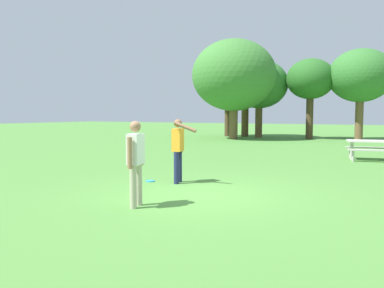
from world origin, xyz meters
TOP-DOWN VIEW (x-y plane):
  - ground_plane at (0.00, 0.00)m, footprint 120.00×120.00m
  - person_thrower at (-0.55, -1.54)m, footprint 0.30×0.60m
  - person_catcher at (-1.11, 1.02)m, footprint 0.76×0.60m
  - frisbee at (-1.88, 0.85)m, footprint 0.24×0.24m
  - picnic_table_near at (2.92, 8.60)m, footprint 1.93×1.71m
  - tree_tall_left at (-8.06, 20.53)m, footprint 3.40×3.40m
  - tree_broad_center at (-6.73, 20.83)m, footprint 4.77×4.77m
  - tree_far_right at (-6.38, 17.60)m, footprint 5.84×5.84m
  - tree_slender_mid at (-5.42, 20.27)m, footprint 4.25×4.25m
  - tree_back_left at (-1.71, 20.33)m, footprint 3.33×3.33m
  - tree_back_right at (1.47, 20.86)m, footprint 4.21×4.21m

SIDE VIEW (x-z plane):
  - ground_plane at x=0.00m, z-range 0.00..0.00m
  - frisbee at x=-1.88m, z-range 0.00..0.03m
  - picnic_table_near at x=2.92m, z-range 0.18..0.95m
  - person_thrower at x=-0.55m, z-range 0.12..1.76m
  - person_catcher at x=-1.11m, z-range 0.14..1.78m
  - tree_slender_mid at x=-5.42m, z-range 1.06..6.86m
  - tree_back_left at x=-1.71m, z-range 1.34..6.98m
  - tree_tall_left at x=-8.06m, z-range 1.38..7.15m
  - tree_back_right at x=1.47m, z-range 1.24..7.39m
  - tree_far_right at x=-6.38m, z-range 0.97..7.91m
  - tree_broad_center at x=-6.73m, z-range 1.32..8.07m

